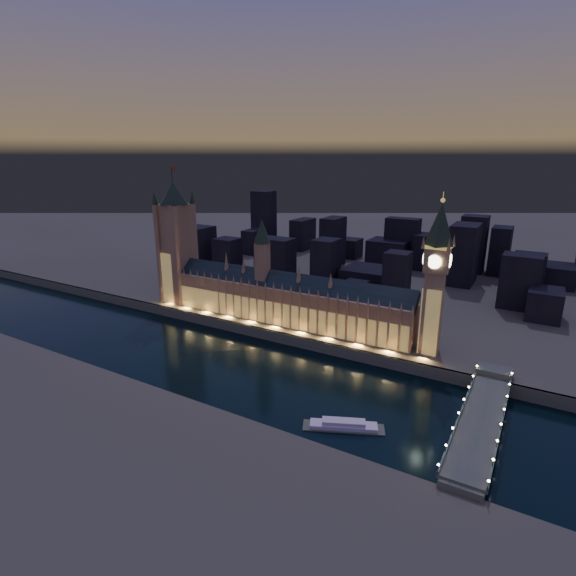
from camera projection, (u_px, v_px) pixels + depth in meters
The scene contains 9 objects.
ground_plane at pixel (240, 362), 298.66m from camera, with size 2000.00×2000.00×0.00m, color black.
north_bank at pixel (429, 237), 728.46m from camera, with size 2000.00×960.00×8.00m, color #4E473B.
embankment_wall at pixel (273, 336), 331.50m from camera, with size 2000.00×2.50×8.00m, color #45554C.
palace_of_westminster at pixel (284, 299), 343.67m from camera, with size 202.00×22.39×78.00m.
victoria_tower at pixel (176, 237), 384.52m from camera, with size 31.68×31.68×114.70m.
elizabeth_tower at pixel (436, 267), 279.31m from camera, with size 18.00×18.00×103.27m.
westminster_bridge at pixel (481, 421), 221.95m from camera, with size 19.36×113.00×15.90m.
river_boat at pixel (344, 425), 225.88m from camera, with size 41.23×25.28×4.50m.
city_backdrop at pixel (397, 254), 478.82m from camera, with size 460.68×215.63×77.52m.
Camera 1 is at (164.47, -219.32, 132.26)m, focal length 28.00 mm.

